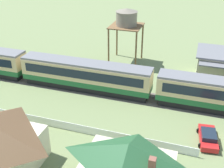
# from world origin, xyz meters

# --- Properties ---
(passenger_train) EXTENTS (79.19, 2.94, 4.26)m
(passenger_train) POSITION_xyz_m (-19.63, 1.40, 2.36)
(passenger_train) COLOR #1E6033
(passenger_train) RESTS_ON ground_plane
(railway_track) EXTENTS (147.43, 3.60, 0.04)m
(railway_track) POSITION_xyz_m (-14.52, 1.40, 0.01)
(railway_track) COLOR #665B51
(railway_track) RESTS_ON ground_plane
(water_tower) EXTENTS (5.24, 5.24, 9.38)m
(water_tower) POSITION_xyz_m (-27.09, 12.96, 7.59)
(water_tower) COLOR brown
(water_tower) RESTS_ON ground_plane
(cottage_dark_green_roof_2) EXTENTS (8.52, 5.66, 4.58)m
(cottage_dark_green_roof_2) POSITION_xyz_m (-19.39, -13.86, 2.38)
(cottage_dark_green_roof_2) COLOR beige
(cottage_dark_green_roof_2) RESTS_ON ground_plane
(parked_car_red) EXTENTS (2.49, 4.37, 1.25)m
(parked_car_red) POSITION_xyz_m (-12.67, -5.45, 0.59)
(parked_car_red) COLOR red
(parked_car_red) RESTS_ON ground_plane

